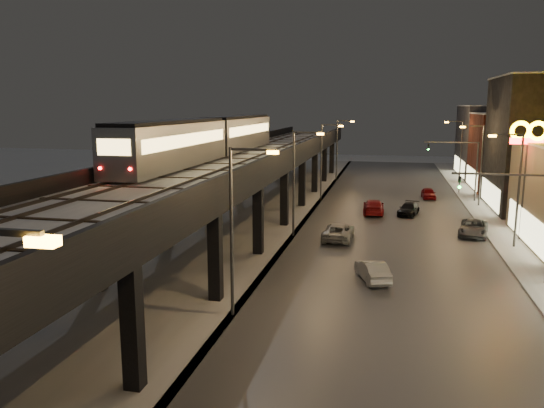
{
  "coord_description": "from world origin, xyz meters",
  "views": [
    {
      "loc": [
        7.22,
        -12.68,
        11.05
      ],
      "look_at": [
        0.08,
        19.15,
        5.0
      ],
      "focal_mm": 35.0,
      "sensor_mm": 36.0,
      "label": 1
    }
  ],
  "objects_px": {
    "car_onc_dark": "(473,229)",
    "car_onc_red": "(428,194)",
    "subway_train": "(211,137)",
    "car_mid_silver": "(339,232)",
    "car_onc_white": "(409,210)",
    "car_mid_dark": "(373,207)",
    "car_near_white": "(372,271)"
  },
  "relations": [
    {
      "from": "car_mid_dark",
      "to": "car_onc_white",
      "type": "bearing_deg",
      "value": -179.4
    },
    {
      "from": "car_mid_silver",
      "to": "car_onc_white",
      "type": "relative_size",
      "value": 1.2
    },
    {
      "from": "subway_train",
      "to": "car_mid_dark",
      "type": "distance_m",
      "value": 18.7
    },
    {
      "from": "subway_train",
      "to": "car_mid_silver",
      "type": "bearing_deg",
      "value": -10.3
    },
    {
      "from": "car_mid_silver",
      "to": "car_onc_white",
      "type": "height_order",
      "value": "car_mid_silver"
    },
    {
      "from": "car_near_white",
      "to": "car_mid_silver",
      "type": "height_order",
      "value": "car_mid_silver"
    },
    {
      "from": "subway_train",
      "to": "car_mid_dark",
      "type": "xyz_separation_m",
      "value": [
        14.2,
        9.52,
        -7.58
      ]
    },
    {
      "from": "car_near_white",
      "to": "car_onc_white",
      "type": "distance_m",
      "value": 22.03
    },
    {
      "from": "subway_train",
      "to": "car_onc_red",
      "type": "xyz_separation_m",
      "value": [
        20.35,
        20.27,
        -7.68
      ]
    },
    {
      "from": "car_near_white",
      "to": "car_onc_dark",
      "type": "bearing_deg",
      "value": -138.29
    },
    {
      "from": "subway_train",
      "to": "car_near_white",
      "type": "height_order",
      "value": "subway_train"
    },
    {
      "from": "subway_train",
      "to": "car_onc_white",
      "type": "relative_size",
      "value": 8.21
    },
    {
      "from": "car_mid_silver",
      "to": "car_onc_white",
      "type": "distance_m",
      "value": 13.24
    },
    {
      "from": "car_onc_white",
      "to": "car_onc_dark",
      "type": "bearing_deg",
      "value": -44.15
    },
    {
      "from": "car_onc_white",
      "to": "car_near_white",
      "type": "bearing_deg",
      "value": -85.1
    },
    {
      "from": "car_onc_white",
      "to": "subway_train",
      "type": "bearing_deg",
      "value": -139.05
    },
    {
      "from": "car_near_white",
      "to": "car_onc_white",
      "type": "bearing_deg",
      "value": -115.9
    },
    {
      "from": "car_onc_white",
      "to": "car_onc_red",
      "type": "relative_size",
      "value": 1.12
    },
    {
      "from": "car_onc_dark",
      "to": "car_onc_white",
      "type": "height_order",
      "value": "car_onc_dark"
    },
    {
      "from": "car_onc_dark",
      "to": "car_onc_red",
      "type": "relative_size",
      "value": 1.29
    },
    {
      "from": "car_mid_dark",
      "to": "car_onc_dark",
      "type": "distance_m",
      "value": 11.61
    },
    {
      "from": "car_near_white",
      "to": "car_onc_white",
      "type": "height_order",
      "value": "car_near_white"
    },
    {
      "from": "subway_train",
      "to": "car_mid_silver",
      "type": "height_order",
      "value": "subway_train"
    },
    {
      "from": "subway_train",
      "to": "car_mid_dark",
      "type": "relative_size",
      "value": 6.75
    },
    {
      "from": "car_onc_dark",
      "to": "car_onc_red",
      "type": "distance_m",
      "value": 18.6
    },
    {
      "from": "car_onc_red",
      "to": "car_onc_white",
      "type": "bearing_deg",
      "value": -107.06
    },
    {
      "from": "car_mid_silver",
      "to": "car_onc_red",
      "type": "xyz_separation_m",
      "value": [
        8.61,
        22.4,
        -0.06
      ]
    },
    {
      "from": "car_onc_red",
      "to": "car_near_white",
      "type": "bearing_deg",
      "value": -102.74
    },
    {
      "from": "subway_train",
      "to": "car_onc_dark",
      "type": "distance_m",
      "value": 24.23
    },
    {
      "from": "car_mid_silver",
      "to": "car_onc_dark",
      "type": "height_order",
      "value": "car_mid_silver"
    },
    {
      "from": "car_mid_silver",
      "to": "car_mid_dark",
      "type": "height_order",
      "value": "car_mid_dark"
    },
    {
      "from": "car_near_white",
      "to": "car_onc_dark",
      "type": "distance_m",
      "value": 16.15
    }
  ]
}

